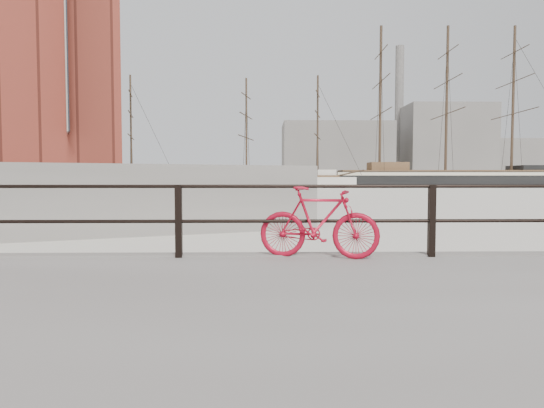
% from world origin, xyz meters
% --- Properties ---
extents(ground, '(400.00, 400.00, 0.00)m').
position_xyz_m(ground, '(0.00, 0.00, 0.00)').
color(ground, white).
rests_on(ground, ground).
extents(far_quay, '(78.44, 148.07, 1.80)m').
position_xyz_m(far_quay, '(-40.00, 72.00, 0.90)').
color(far_quay, gray).
rests_on(far_quay, ground).
extents(guardrail, '(28.00, 0.10, 1.00)m').
position_xyz_m(guardrail, '(0.00, -0.15, 0.85)').
color(guardrail, black).
rests_on(guardrail, promenade).
extents(bicycle, '(1.64, 0.60, 0.98)m').
position_xyz_m(bicycle, '(-1.58, -0.25, 0.84)').
color(bicycle, '#A90B21').
rests_on(bicycle, promenade).
extents(barque_black, '(55.66, 19.34, 31.60)m').
position_xyz_m(barque_black, '(32.63, 84.93, 0.00)').
color(barque_black, black).
rests_on(barque_black, ground).
extents(schooner_mid, '(28.32, 16.25, 19.36)m').
position_xyz_m(schooner_mid, '(0.94, 74.94, 0.00)').
color(schooner_mid, beige).
rests_on(schooner_mid, ground).
extents(schooner_left, '(26.99, 15.92, 19.14)m').
position_xyz_m(schooner_left, '(-29.43, 72.27, 0.00)').
color(schooner_left, beige).
rests_on(schooner_left, ground).
extents(apartment_cream, '(24.16, 21.40, 21.20)m').
position_xyz_m(apartment_cream, '(-38.11, 61.98, 12.40)').
color(apartment_cream, beige).
rests_on(apartment_cream, far_quay).
extents(apartment_grey, '(26.02, 22.15, 23.20)m').
position_xyz_m(apartment_grey, '(-46.35, 82.38, 13.40)').
color(apartment_grey, gray).
rests_on(apartment_grey, far_quay).
extents(apartment_brick, '(27.87, 22.90, 21.20)m').
position_xyz_m(apartment_brick, '(-54.97, 103.70, 12.40)').
color(apartment_brick, brown).
rests_on(apartment_brick, far_quay).
extents(industrial_west, '(32.00, 18.00, 18.00)m').
position_xyz_m(industrial_west, '(20.00, 140.00, 9.00)').
color(industrial_west, gray).
rests_on(industrial_west, ground).
extents(industrial_mid, '(26.00, 20.00, 24.00)m').
position_xyz_m(industrial_mid, '(55.00, 145.00, 12.00)').
color(industrial_mid, gray).
rests_on(industrial_mid, ground).
extents(industrial_east, '(20.00, 16.00, 14.00)m').
position_xyz_m(industrial_east, '(78.00, 150.00, 7.00)').
color(industrial_east, gray).
rests_on(industrial_east, ground).
extents(smokestack, '(2.80, 2.80, 44.00)m').
position_xyz_m(smokestack, '(42.00, 150.00, 22.00)').
color(smokestack, gray).
rests_on(smokestack, ground).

